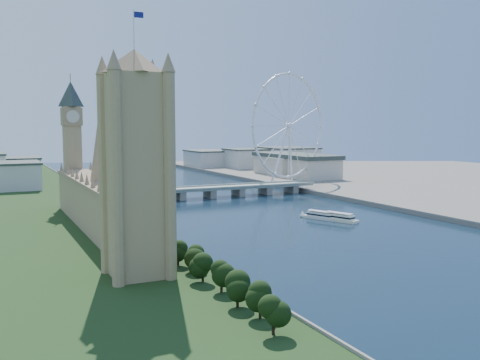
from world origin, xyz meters
TOP-DOWN VIEW (x-y plane):
  - ground at (0.00, 0.00)m, footprint 2000.00×2000.00m
  - tree_row at (-113.00, 66.00)m, footprint 8.41×200.41m
  - victoria_tower at (-135.00, 55.00)m, footprint 28.16×28.16m
  - parliament_range at (-128.00, 170.00)m, footprint 24.00×200.00m
  - big_ben at (-128.00, 278.00)m, footprint 20.02×20.02m
  - westminster_bridge at (0.00, 300.00)m, footprint 220.00×22.00m
  - london_eye at (119.98, 355.08)m, footprint 113.60×39.12m
  - county_hall at (175.00, 430.00)m, footprint 54.00×144.00m
  - city_skyline at (39.22, 560.08)m, footprint 505.00×280.00m
  - tour_boat_near at (26.40, 153.88)m, footprint 17.70×29.90m
  - tour_boat_far at (33.41, 139.99)m, footprint 17.90×31.24m

SIDE VIEW (x-z plane):
  - ground at x=0.00m, z-range 0.00..0.00m
  - county_hall at x=175.00m, z-range -17.50..17.50m
  - tour_boat_near at x=26.40m, z-range -3.22..3.22m
  - tour_boat_far at x=33.41m, z-range -3.37..3.37m
  - westminster_bridge at x=0.00m, z-range 1.88..11.38m
  - tree_row at x=-113.00m, z-range -1.20..19.16m
  - city_skyline at x=39.22m, z-range 0.96..32.96m
  - parliament_range at x=-128.00m, z-range -16.52..53.48m
  - victoria_tower at x=-135.00m, z-range -1.51..110.49m
  - big_ben at x=-128.00m, z-range 11.57..121.57m
  - london_eye at x=119.98m, z-range 5.37..129.67m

